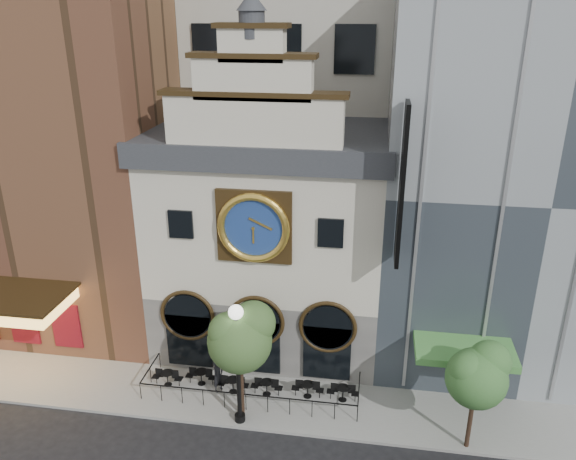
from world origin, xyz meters
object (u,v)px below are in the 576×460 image
(bistro_3, at_px, (267,387))
(bistro_0, at_px, (167,377))
(bistro_5, at_px, (343,392))
(bistro_4, at_px, (308,389))
(bistro_2, at_px, (233,384))
(lamppost, at_px, (237,352))
(tree_left, at_px, (241,336))
(tree_right, at_px, (478,374))
(bistro_1, at_px, (201,376))
(pedestrian, at_px, (218,375))

(bistro_3, bearing_deg, bistro_0, -179.46)
(bistro_5, bearing_deg, bistro_4, -179.93)
(bistro_2, relative_size, lamppost, 0.26)
(tree_left, relative_size, tree_right, 1.14)
(bistro_0, bearing_deg, tree_left, -19.48)
(bistro_0, distance_m, bistro_3, 5.14)
(lamppost, bearing_deg, tree_right, -23.74)
(lamppost, bearing_deg, bistro_3, 43.22)
(bistro_3, relative_size, bistro_5, 1.00)
(bistro_4, height_order, bistro_5, same)
(tree_right, bearing_deg, bistro_0, 172.15)
(bistro_2, bearing_deg, bistro_0, 179.55)
(lamppost, relative_size, tree_left, 1.05)
(bistro_1, bearing_deg, bistro_3, -4.99)
(bistro_0, relative_size, bistro_1, 1.00)
(tree_right, bearing_deg, bistro_4, 163.42)
(bistro_0, distance_m, bistro_4, 7.17)
(lamppost, distance_m, tree_left, 0.70)
(bistro_0, xyz_separation_m, bistro_1, (1.67, 0.35, 0.00))
(bistro_2, height_order, bistro_4, same)
(bistro_0, distance_m, bistro_2, 3.43)
(bistro_5, distance_m, pedestrian, 6.25)
(pedestrian, bearing_deg, bistro_5, -63.91)
(bistro_1, height_order, bistro_5, same)
(tree_left, bearing_deg, tree_right, -2.66)
(bistro_2, relative_size, tree_right, 0.31)
(bistro_0, height_order, tree_left, tree_left)
(bistro_3, relative_size, tree_left, 0.27)
(bistro_2, bearing_deg, tree_right, -10.09)
(lamppost, bearing_deg, bistro_2, 88.91)
(bistro_0, distance_m, tree_right, 15.06)
(bistro_4, distance_m, tree_left, 5.08)
(tree_left, bearing_deg, bistro_2, 120.73)
(bistro_3, distance_m, lamppost, 4.01)
(bistro_0, relative_size, pedestrian, 0.88)
(bistro_0, relative_size, bistro_3, 1.00)
(lamppost, distance_m, tree_right, 10.29)
(bistro_0, xyz_separation_m, bistro_3, (5.14, 0.05, 0.00))
(bistro_3, relative_size, lamppost, 0.26)
(bistro_0, bearing_deg, bistro_5, 1.25)
(tree_right, bearing_deg, tree_left, 177.34)
(bistro_0, bearing_deg, bistro_2, -0.45)
(bistro_2, height_order, lamppost, lamppost)
(pedestrian, relative_size, lamppost, 0.29)
(tree_left, bearing_deg, bistro_0, 160.52)
(bistro_2, height_order, pedestrian, pedestrian)
(bistro_0, xyz_separation_m, bistro_4, (7.17, 0.19, 0.00))
(bistro_0, xyz_separation_m, bistro_2, (3.43, -0.03, 0.00))
(bistro_2, xyz_separation_m, bistro_3, (1.70, 0.08, 0.00))
(bistro_5, xyz_separation_m, tree_right, (5.64, -2.20, 3.32))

